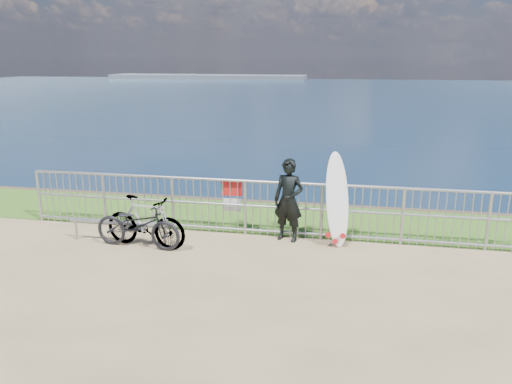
% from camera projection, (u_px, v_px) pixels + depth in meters
% --- Properties ---
extents(grass_strip, '(120.00, 120.00, 0.00)m').
position_uv_depth(grass_strip, '(278.00, 218.00, 10.92)').
color(grass_strip, '#2E5A18').
rests_on(grass_strip, ground).
extents(seascape, '(260.00, 260.00, 5.00)m').
position_uv_depth(seascape, '(208.00, 79.00, 157.01)').
color(seascape, brown).
rests_on(seascape, ground).
extents(railing, '(10.06, 0.10, 1.13)m').
position_uv_depth(railing, '(271.00, 208.00, 9.73)').
color(railing, '#979A9F').
rests_on(railing, ground).
extents(surfer, '(0.66, 0.52, 1.60)m').
position_uv_depth(surfer, '(289.00, 200.00, 9.46)').
color(surfer, black).
rests_on(surfer, ground).
extents(surfboard, '(0.60, 0.58, 1.77)m').
position_uv_depth(surfboard, '(337.00, 203.00, 9.22)').
color(surfboard, silver).
rests_on(surfboard, ground).
extents(bicycle_near, '(1.72, 0.72, 0.88)m').
position_uv_depth(bicycle_near, '(138.00, 225.00, 9.18)').
color(bicycle_near, black).
rests_on(bicycle_near, ground).
extents(bicycle_far, '(1.68, 0.69, 0.98)m').
position_uv_depth(bicycle_far, '(145.00, 222.00, 9.20)').
color(bicycle_far, black).
rests_on(bicycle_far, ground).
extents(bike_rack, '(2.01, 0.05, 0.42)m').
position_uv_depth(bike_rack, '(119.00, 226.00, 9.43)').
color(bike_rack, '#979A9F').
rests_on(bike_rack, ground).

